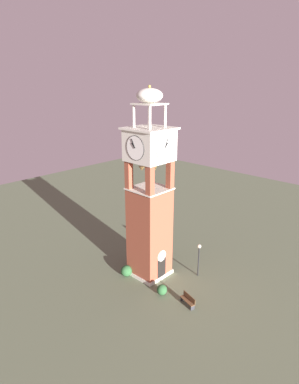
% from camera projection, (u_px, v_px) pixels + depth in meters
% --- Properties ---
extents(ground, '(80.00, 80.00, 0.00)m').
position_uv_depth(ground, '(150.00, 273.00, 32.50)').
color(ground, '#5B664C').
extents(clock_tower, '(3.79, 3.79, 17.90)m').
position_uv_depth(clock_tower, '(150.00, 205.00, 30.12)').
color(clock_tower, brown).
rests_on(clock_tower, ground).
extents(park_bench, '(0.86, 1.66, 0.95)m').
position_uv_depth(park_bench, '(188.00, 300.00, 27.69)').
color(park_bench, brown).
rests_on(park_bench, ground).
extents(lamp_post, '(0.36, 0.36, 3.39)m').
position_uv_depth(lamp_post, '(199.00, 254.00, 31.31)').
color(lamp_post, black).
rests_on(lamp_post, ground).
extents(trash_bin, '(0.52, 0.52, 0.80)m').
position_uv_depth(trash_bin, '(167.00, 251.00, 35.73)').
color(trash_bin, '#4C4C51').
rests_on(trash_bin, ground).
extents(shrub_near_entry, '(1.11, 1.11, 1.09)m').
position_uv_depth(shrub_near_entry, '(126.00, 271.00, 31.85)').
color(shrub_near_entry, '#28562D').
rests_on(shrub_near_entry, ground).
extents(shrub_left_of_tower, '(0.91, 0.91, 0.97)m').
position_uv_depth(shrub_left_of_tower, '(162.00, 290.00, 29.06)').
color(shrub_left_of_tower, '#28562D').
rests_on(shrub_left_of_tower, ground).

